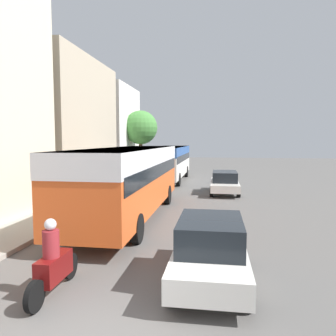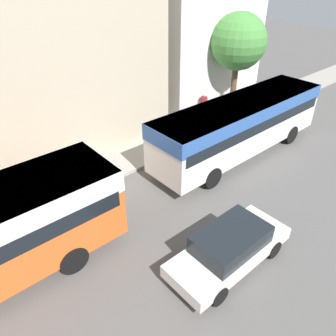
% 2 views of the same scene
% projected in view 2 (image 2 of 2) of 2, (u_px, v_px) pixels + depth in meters
% --- Properties ---
extents(building_far_terrace, '(5.90, 9.57, 8.91)m').
position_uv_depth(building_far_terrace, '(56.00, 59.00, 16.11)').
color(building_far_terrace, '#BCAD93').
rests_on(building_far_terrace, ground_plane).
extents(building_end_row, '(6.97, 7.39, 8.52)m').
position_uv_depth(building_end_row, '(186.00, 36.00, 21.67)').
color(building_end_row, silver).
rests_on(building_end_row, ground_plane).
extents(bus_following, '(2.53, 10.25, 2.87)m').
position_uv_depth(bus_following, '(241.00, 121.00, 16.13)').
color(bus_following, silver).
rests_on(bus_following, ground_plane).
extents(car_far_curb, '(1.82, 4.48, 1.42)m').
position_uv_depth(car_far_curb, '(230.00, 247.00, 10.67)').
color(car_far_curb, silver).
rests_on(car_far_curb, ground_plane).
extents(pedestrian_near_curb, '(0.41, 0.41, 1.69)m').
position_uv_depth(pedestrian_near_curb, '(204.00, 107.00, 19.88)').
color(pedestrian_near_curb, '#232838').
rests_on(pedestrian_near_curb, sidewalk).
extents(street_tree, '(3.20, 3.20, 6.07)m').
position_uv_depth(street_tree, '(238.00, 42.00, 18.59)').
color(street_tree, brown).
rests_on(street_tree, sidewalk).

